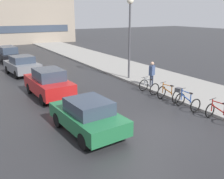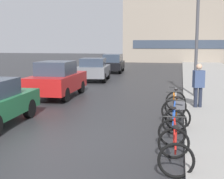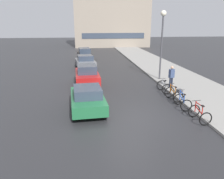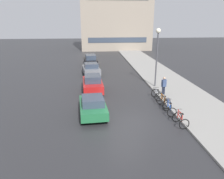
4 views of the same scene
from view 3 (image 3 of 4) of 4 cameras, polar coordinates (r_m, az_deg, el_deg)
ground_plane at (r=11.91m, az=5.02°, el=-7.21°), size 140.00×140.00×0.00m
sidewalk_kerb at (r=22.75m, az=14.77°, el=4.21°), size 4.80×60.00×0.14m
bicycle_nearest at (r=12.13m, az=21.92°, el=-5.96°), size 0.78×1.15×0.98m
bicycle_second at (r=13.65m, az=17.93°, el=-3.01°), size 0.74×1.15×1.00m
bicycle_third at (r=14.74m, az=16.10°, el=-0.95°), size 0.92×1.42×1.02m
bicycle_farthest at (r=16.42m, az=13.43°, el=0.74°), size 0.77×1.12×0.95m
car_green at (r=12.53m, az=-6.41°, el=-2.37°), size 2.08×3.91×1.45m
car_red at (r=17.72m, az=-6.53°, el=3.70°), size 1.97×4.16×1.70m
car_grey at (r=24.29m, az=-7.00°, el=7.14°), size 2.36×3.93×1.55m
car_black at (r=30.72m, az=-7.19°, el=9.22°), size 2.19×4.52×1.61m
pedestrian at (r=17.23m, az=15.27°, el=3.41°), size 0.46×0.37×1.78m
streetlamp at (r=19.26m, az=13.02°, el=14.43°), size 0.47×0.47×5.88m
building_facade_main at (r=49.52m, az=-0.23°, el=19.09°), size 15.53×8.00×13.47m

